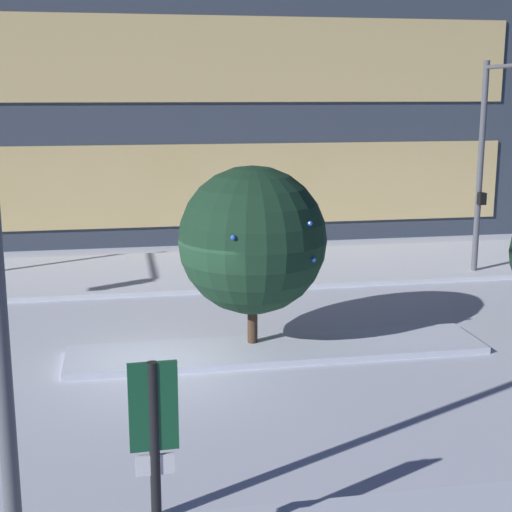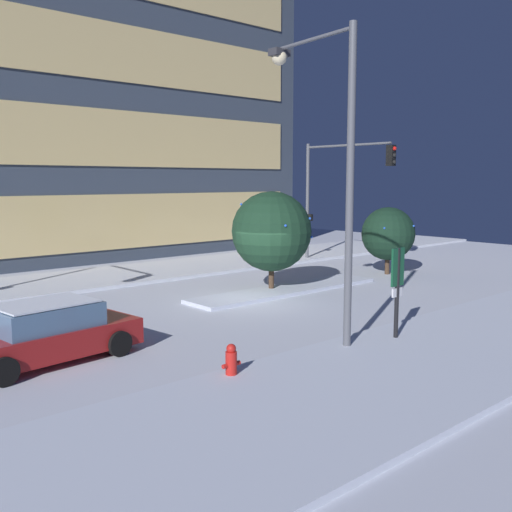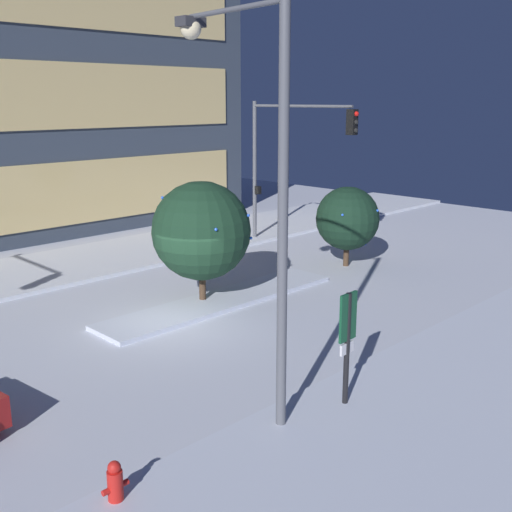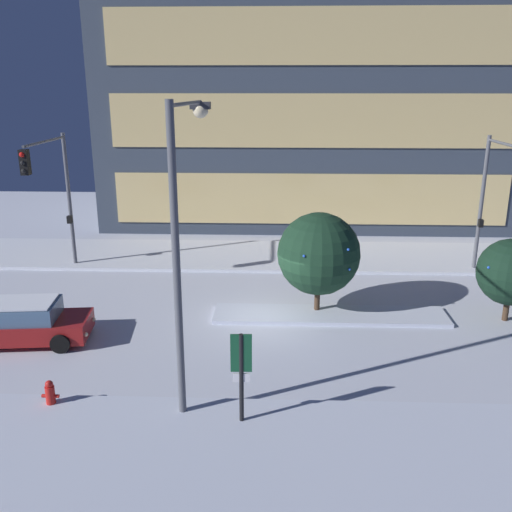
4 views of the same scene
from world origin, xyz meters
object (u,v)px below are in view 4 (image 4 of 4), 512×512
Objects in this scene: fire_hydrant at (50,395)px; decorated_tree_left_of_median at (511,272)px; street_lamp_arched at (184,216)px; traffic_light_corner_far_right at (503,187)px; decorated_tree_median at (319,254)px; parking_info_sign at (241,368)px; car_near at (23,323)px; traffic_light_corner_far_left at (53,183)px.

decorated_tree_left_of_median reaches higher than fire_hydrant.
street_lamp_arched is at bearing 9.16° from fire_hydrant.
decorated_tree_left_of_median is at bearing -11.93° from traffic_light_corner_far_right.
decorated_tree_median is 7.18m from decorated_tree_left_of_median.
decorated_tree_left_of_median is (-0.80, -3.79, -2.54)m from traffic_light_corner_far_right.
decorated_tree_left_of_median reaches higher than parking_info_sign.
street_lamp_arched is at bearing -151.79° from decorated_tree_left_of_median.
traffic_light_corner_far_right is 15.49m from street_lamp_arched.
street_lamp_arched is 6.31m from fire_hydrant.
fire_hydrant is 0.32× the size of parking_info_sign.
traffic_light_corner_far_right is 0.77× the size of street_lamp_arched.
street_lamp_arched reaches higher than traffic_light_corner_far_right.
street_lamp_arched is (-11.98, -9.78, 0.91)m from traffic_light_corner_far_right.
parking_info_sign is 12.05m from decorated_tree_left_of_median.
car_near is 9.24m from parking_info_sign.
traffic_light_corner_far_right is 4.63m from decorated_tree_left_of_median.
fire_hydrant is (3.75, -10.91, -4.03)m from traffic_light_corner_far_left.
fire_hydrant is 10.75m from decorated_tree_median.
fire_hydrant is 16.46m from decorated_tree_left_of_median.
traffic_light_corner_far_right is at bearing -45.61° from parking_info_sign.
fire_hydrant is 5.54m from parking_info_sign.
parking_info_sign is at bearing 38.35° from traffic_light_corner_far_left.
traffic_light_corner_far_left is 2.03× the size of decorated_tree_left_of_median.
traffic_light_corner_far_right is 2.45× the size of parking_info_sign.
street_lamp_arched reaches higher than car_near.
car_near is at bearing -163.92° from decorated_tree_median.
street_lamp_arched is 2.07× the size of decorated_tree_median.
decorated_tree_median is (11.60, -3.84, -2.01)m from traffic_light_corner_far_left.
traffic_light_corner_far_left reaches higher than decorated_tree_median.
car_near is at bearing -171.75° from decorated_tree_left_of_median.
street_lamp_arched is at bearing -121.99° from decorated_tree_median.
parking_info_sign is 0.65× the size of decorated_tree_median.
car_near is 0.74× the size of traffic_light_corner_far_right.
traffic_light_corner_far_right is at bearing 78.07° from decorated_tree_left_of_median.
car_near is 4.81m from fire_hydrant.
parking_info_sign is (1.54, -1.23, -3.72)m from street_lamp_arched.
car_near is 1.81× the size of parking_info_sign.
traffic_light_corner_far_right is 0.99× the size of traffic_light_corner_far_left.
parking_info_sign is at bearing -36.77° from car_near.
street_lamp_arched is 4.21m from parking_info_sign.
traffic_light_corner_far_left reaches higher than car_near.
decorated_tree_median is at bearing 9.92° from car_near.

